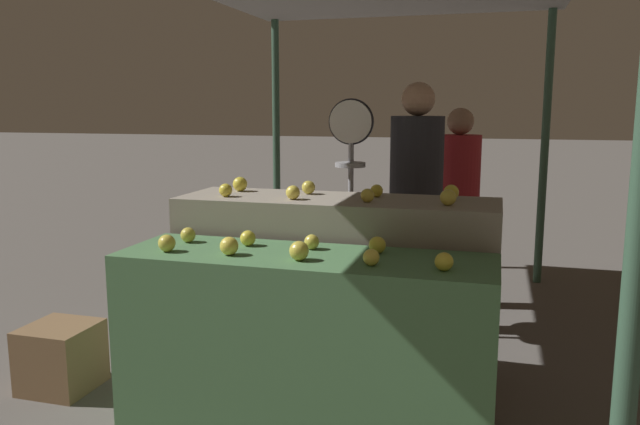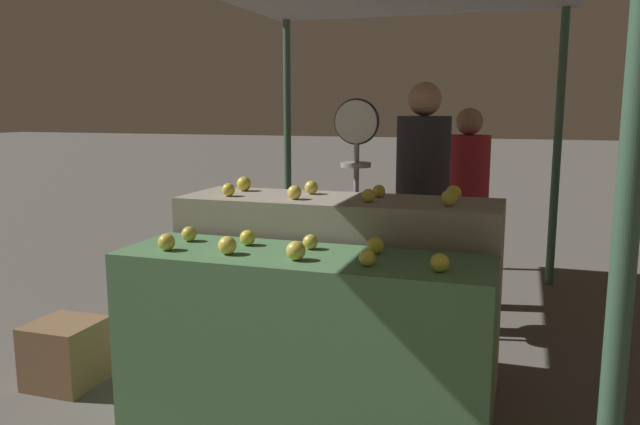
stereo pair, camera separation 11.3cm
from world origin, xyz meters
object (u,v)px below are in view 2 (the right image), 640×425
person_customer_left (467,194)px  person_vendor_at_scale (422,190)px  produce_scale (356,164)px  wooden_crate_side (66,353)px

person_customer_left → person_vendor_at_scale: bearing=63.0°
produce_scale → person_vendor_at_scale: 0.51m
person_vendor_at_scale → wooden_crate_side: person_vendor_at_scale is taller
produce_scale → wooden_crate_side: bearing=-137.0°
produce_scale → person_customer_left: bearing=53.0°
person_customer_left → wooden_crate_side: size_ratio=4.25×
person_vendor_at_scale → person_customer_left: bearing=-127.4°
produce_scale → person_customer_left: (0.65, 0.86, -0.29)m
produce_scale → person_vendor_at_scale: bearing=31.2°
person_customer_left → wooden_crate_side: bearing=41.5°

